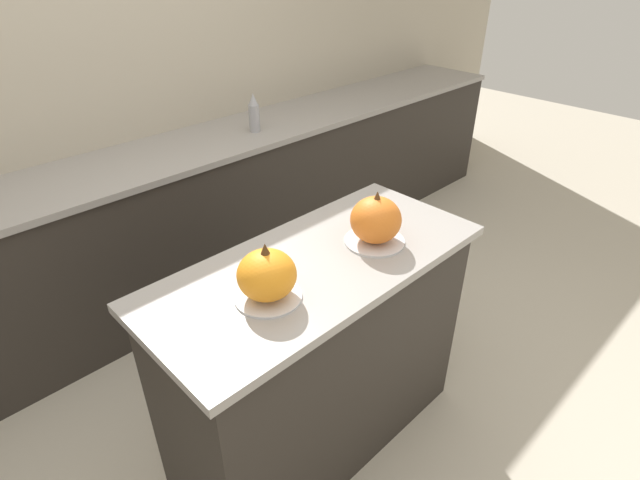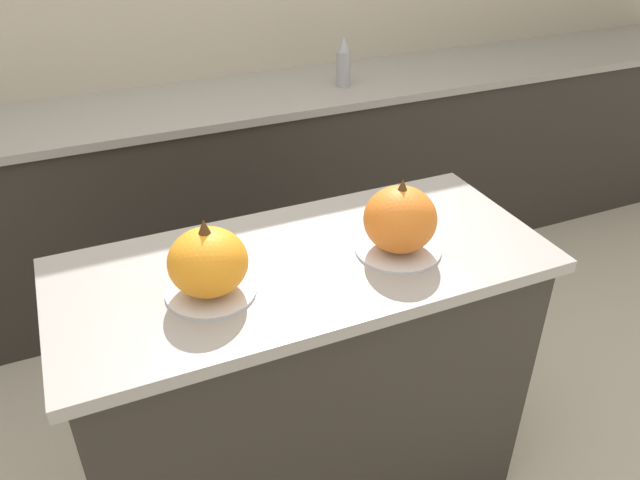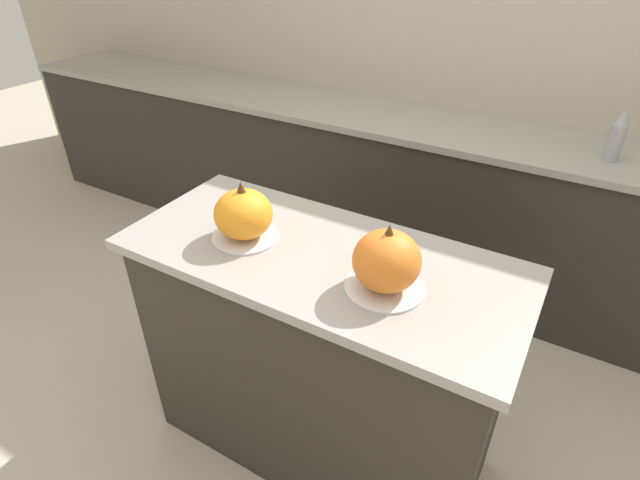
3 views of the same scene
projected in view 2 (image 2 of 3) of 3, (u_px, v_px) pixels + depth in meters
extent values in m
cube|color=#B2A893|center=(160.00, 11.00, 2.78)|extent=(8.00, 0.06, 2.50)
cube|color=#2D2823|center=(307.00, 395.00, 1.88)|extent=(1.24, 0.52, 0.91)
cube|color=gray|center=(305.00, 266.00, 1.64)|extent=(1.30, 0.58, 0.03)
cube|color=#2D2823|center=(197.00, 201.00, 2.95)|extent=(6.00, 0.56, 0.90)
cube|color=gray|center=(186.00, 107.00, 2.71)|extent=(6.00, 0.60, 0.03)
cylinder|color=silver|center=(211.00, 291.00, 1.50)|extent=(0.22, 0.22, 0.01)
ellipsoid|color=orange|center=(208.00, 262.00, 1.46)|extent=(0.19, 0.19, 0.16)
cone|color=#4C2D14|center=(204.00, 227.00, 1.41)|extent=(0.03, 0.03, 0.04)
cylinder|color=silver|center=(398.00, 249.00, 1.66)|extent=(0.23, 0.23, 0.01)
ellipsoid|color=orange|center=(400.00, 219.00, 1.62)|extent=(0.19, 0.19, 0.18)
cone|color=#4C2D14|center=(403.00, 185.00, 1.56)|extent=(0.03, 0.03, 0.03)
cylinder|color=#99999E|center=(343.00, 69.00, 2.85)|extent=(0.06, 0.06, 0.16)
cone|color=#99999E|center=(344.00, 44.00, 2.79)|extent=(0.06, 0.06, 0.07)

